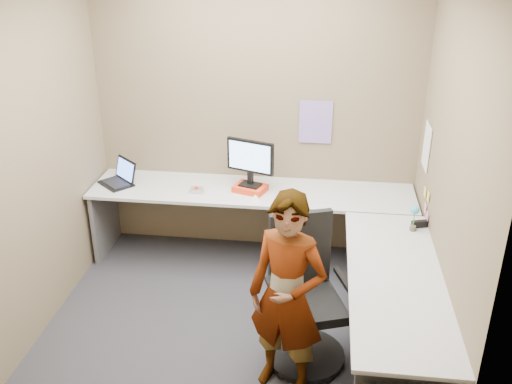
# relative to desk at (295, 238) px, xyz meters

# --- Properties ---
(ground) EXTENTS (3.00, 3.00, 0.00)m
(ground) POSITION_rel_desk_xyz_m (-0.44, -0.39, -0.59)
(ground) COLOR #28282D
(ground) RESTS_ON ground
(wall_back) EXTENTS (3.00, 0.00, 3.00)m
(wall_back) POSITION_rel_desk_xyz_m (-0.44, 0.91, 0.76)
(wall_back) COLOR brown
(wall_back) RESTS_ON ground
(wall_right) EXTENTS (0.00, 2.70, 2.70)m
(wall_right) POSITION_rel_desk_xyz_m (1.06, -0.39, 0.76)
(wall_right) COLOR brown
(wall_right) RESTS_ON ground
(wall_left) EXTENTS (0.00, 2.70, 2.70)m
(wall_left) POSITION_rel_desk_xyz_m (-1.94, -0.39, 0.76)
(wall_left) COLOR brown
(wall_left) RESTS_ON ground
(desk) EXTENTS (2.98, 2.58, 0.73)m
(desk) POSITION_rel_desk_xyz_m (0.00, 0.00, 0.00)
(desk) COLOR #BEBEBE
(desk) RESTS_ON ground
(paper_ream) EXTENTS (0.33, 0.29, 0.06)m
(paper_ream) POSITION_rel_desk_xyz_m (-0.45, 0.56, 0.17)
(paper_ream) COLOR red
(paper_ream) RESTS_ON desk
(monitor) EXTENTS (0.44, 0.20, 0.43)m
(monitor) POSITION_rel_desk_xyz_m (-0.45, 0.58, 0.45)
(monitor) COLOR black
(monitor) RESTS_ON paper_ream
(laptop) EXTENTS (0.40, 0.40, 0.22)m
(laptop) POSITION_rel_desk_xyz_m (-1.68, 0.59, 0.20)
(laptop) COLOR black
(laptop) RESTS_ON desk
(trackball_mouse) EXTENTS (0.12, 0.08, 0.07)m
(trackball_mouse) POSITION_rel_desk_xyz_m (-0.92, 0.47, 0.17)
(trackball_mouse) COLOR #B7B7BC
(trackball_mouse) RESTS_ON desk
(origami) EXTENTS (0.10, 0.10, 0.06)m
(origami) POSITION_rel_desk_xyz_m (-0.37, 0.36, 0.17)
(origami) COLOR white
(origami) RESTS_ON desk
(stapler) EXTENTS (0.16, 0.08, 0.05)m
(stapler) POSITION_rel_desk_xyz_m (1.00, 0.05, 0.17)
(stapler) COLOR black
(stapler) RESTS_ON desk
(flower) EXTENTS (0.07, 0.07, 0.22)m
(flower) POSITION_rel_desk_xyz_m (0.93, -0.01, 0.28)
(flower) COLOR brown
(flower) RESTS_ON desk
(calendar_purple) EXTENTS (0.30, 0.01, 0.40)m
(calendar_purple) POSITION_rel_desk_xyz_m (0.11, 0.90, 0.71)
(calendar_purple) COLOR #846BB7
(calendar_purple) RESTS_ON wall_back
(calendar_white) EXTENTS (0.01, 0.28, 0.38)m
(calendar_white) POSITION_rel_desk_xyz_m (1.05, 0.51, 0.66)
(calendar_white) COLOR white
(calendar_white) RESTS_ON wall_right
(sticky_note_a) EXTENTS (0.01, 0.07, 0.07)m
(sticky_note_a) POSITION_rel_desk_xyz_m (1.05, 0.16, 0.36)
(sticky_note_a) COLOR #F2E059
(sticky_note_a) RESTS_ON wall_right
(sticky_note_b) EXTENTS (0.01, 0.07, 0.07)m
(sticky_note_b) POSITION_rel_desk_xyz_m (1.05, 0.21, 0.23)
(sticky_note_b) COLOR pink
(sticky_note_b) RESTS_ON wall_right
(sticky_note_c) EXTENTS (0.01, 0.07, 0.07)m
(sticky_note_c) POSITION_rel_desk_xyz_m (1.05, 0.09, 0.21)
(sticky_note_c) COLOR pink
(sticky_note_c) RESTS_ON wall_right
(sticky_note_d) EXTENTS (0.01, 0.07, 0.07)m
(sticky_note_d) POSITION_rel_desk_xyz_m (1.05, 0.31, 0.33)
(sticky_note_d) COLOR #F2E059
(sticky_note_d) RESTS_ON wall_right
(office_chair) EXTENTS (0.63, 0.62, 1.09)m
(office_chair) POSITION_rel_desk_xyz_m (0.12, -0.71, -0.14)
(office_chair) COLOR black
(office_chair) RESTS_ON ground
(person) EXTENTS (0.62, 0.52, 1.47)m
(person) POSITION_rel_desk_xyz_m (0.02, -1.04, 0.14)
(person) COLOR #999399
(person) RESTS_ON ground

